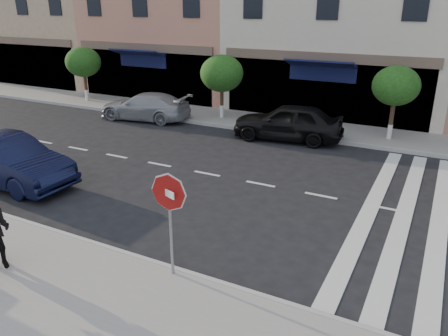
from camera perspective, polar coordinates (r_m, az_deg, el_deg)
ground at (r=11.04m, az=-3.44°, el=-9.29°), size 120.00×120.00×0.00m
sidewalk_near at (r=8.59m, az=-17.13°, el=-19.65°), size 60.00×4.50×0.15m
sidewalk_far at (r=20.53m, az=12.48°, el=4.88°), size 60.00×3.00×0.15m
building_centre at (r=25.75m, az=16.17°, el=19.95°), size 11.00×9.00×11.00m
street_tree_wa at (r=27.01m, az=-17.91°, el=13.00°), size 2.00×2.00×3.05m
street_tree_wb at (r=21.66m, az=-0.30°, el=12.22°), size 2.10×2.10×3.06m
street_tree_c at (r=19.32m, az=21.54°, el=9.91°), size 1.90×1.90×3.04m
stop_sign at (r=8.75m, az=-7.18°, el=-4.40°), size 0.76×0.31×2.28m
car_near_mid at (r=15.60m, az=-26.42°, el=0.83°), size 4.78×1.77×1.56m
car_far_left at (r=22.41m, az=-10.32°, el=7.92°), size 4.84×2.49×1.34m
car_far_mid at (r=18.84m, az=8.35°, el=5.99°), size 4.83×2.46×1.57m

